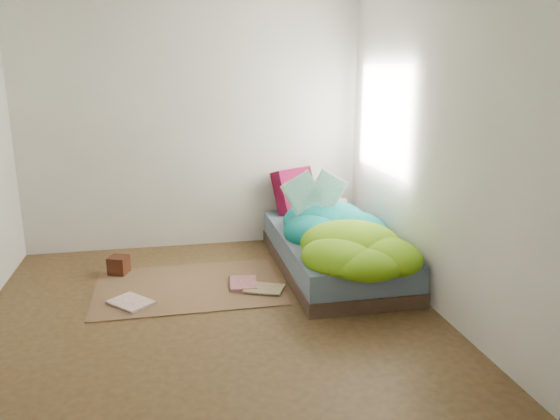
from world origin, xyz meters
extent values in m
cube|color=#422F19|center=(0.00, 0.00, 0.00)|extent=(3.50, 3.50, 0.00)
cube|color=silver|center=(0.00, 1.75, 1.30)|extent=(3.50, 0.04, 2.60)
cube|color=silver|center=(0.00, -1.75, 1.30)|extent=(3.50, 0.04, 2.60)
cube|color=silver|center=(1.75, 0.00, 1.30)|extent=(0.04, 3.50, 2.60)
cube|color=white|center=(1.74, 0.90, 1.40)|extent=(0.01, 1.00, 1.20)
cube|color=#34251C|center=(1.22, 0.72, 0.06)|extent=(1.00, 2.00, 0.12)
cube|color=#4A5E76|center=(1.22, 0.72, 0.23)|extent=(0.98, 1.96, 0.22)
cube|color=brown|center=(-0.15, 0.55, 0.01)|extent=(1.60, 1.10, 0.01)
cube|color=beige|center=(1.31, 1.45, 0.40)|extent=(0.61, 0.46, 0.12)
cube|color=#47042A|center=(1.05, 1.63, 0.58)|extent=(0.48, 0.37, 0.47)
cube|color=#39130D|center=(-0.77, 1.00, 0.09)|extent=(0.21, 0.21, 0.16)
imported|color=white|center=(-0.71, 0.19, 0.02)|extent=(0.40, 0.41, 0.03)
imported|color=#DD7F86|center=(0.20, 0.49, 0.03)|extent=(0.27, 0.34, 0.03)
imported|color=tan|center=(0.44, 0.22, 0.02)|extent=(0.39, 0.35, 0.02)
camera|label=1|loc=(-0.26, -3.97, 1.87)|focal=35.00mm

